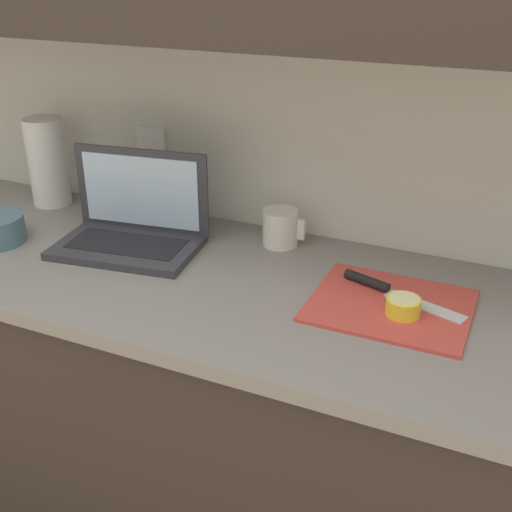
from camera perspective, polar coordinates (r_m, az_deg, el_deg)
The scene contains 7 objects.
counter_unit at distance 1.77m, azimuth -4.67°, elevation -14.40°, with size 2.46×0.64×0.92m.
laptop at distance 1.66m, azimuth -10.89°, elevation 2.81°, with size 0.38×0.27×0.24m.
cutting_board at distance 1.40m, azimuth 11.85°, elevation -4.32°, with size 0.33×0.28×0.01m, color #D1473D.
knife at distance 1.44m, azimuth 11.11°, elevation -2.74°, with size 0.29×0.11×0.02m.
lemon_half_cut at distance 1.35m, azimuth 12.95°, elevation -4.36°, with size 0.07×0.07×0.04m.
measuring_cup at distance 1.64m, azimuth 2.21°, elevation 2.54°, with size 0.11×0.09×0.09m.
paper_towel_roll at distance 1.98m, azimuth -18.03°, elevation 7.95°, with size 0.11×0.11×0.26m.
Camera 1 is at (0.66, -1.17, 1.61)m, focal length 45.00 mm.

